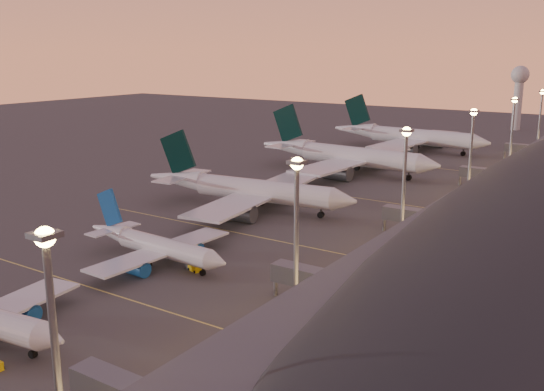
% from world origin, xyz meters
% --- Properties ---
extents(ground, '(700.00, 700.00, 0.00)m').
position_xyz_m(ground, '(0.00, 0.00, 0.00)').
color(ground, '#464441').
extents(airliner_narrow_north, '(36.43, 32.53, 13.03)m').
position_xyz_m(airliner_narrow_north, '(-2.61, 10.75, 3.37)').
color(airliner_narrow_north, silver).
rests_on(airliner_narrow_north, ground).
extents(airliner_wide_near, '(60.63, 55.60, 19.39)m').
position_xyz_m(airliner_wide_near, '(-11.95, 53.89, 4.99)').
color(airliner_wide_near, silver).
rests_on(airliner_wide_near, ground).
extents(airliner_wide_mid, '(67.76, 61.79, 21.68)m').
position_xyz_m(airliner_wide_mid, '(-12.96, 111.63, 5.58)').
color(airliner_wide_mid, silver).
rests_on(airliner_wide_mid, ground).
extents(airliner_wide_far, '(68.60, 62.64, 21.95)m').
position_xyz_m(airliner_wide_far, '(-12.49, 167.32, 5.65)').
color(airliner_wide_far, silver).
rests_on(airliner_wide_far, ground).
extents(light_masts, '(2.20, 217.20, 25.90)m').
position_xyz_m(light_masts, '(36.00, 65.00, 17.55)').
color(light_masts, slate).
rests_on(light_masts, ground).
extents(radar_tower, '(9.00, 9.00, 32.50)m').
position_xyz_m(radar_tower, '(10.00, 260.00, 21.87)').
color(radar_tower, silver).
rests_on(radar_tower, ground).
extents(lane_markings, '(90.00, 180.36, 0.00)m').
position_xyz_m(lane_markings, '(0.00, 40.00, 0.01)').
color(lane_markings, '#D8C659').
rests_on(lane_markings, ground).
extents(baggage_tug_c, '(4.39, 2.73, 1.22)m').
position_xyz_m(baggage_tug_c, '(6.74, 11.47, 0.56)').
color(baggage_tug_c, yellow).
rests_on(baggage_tug_c, ground).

